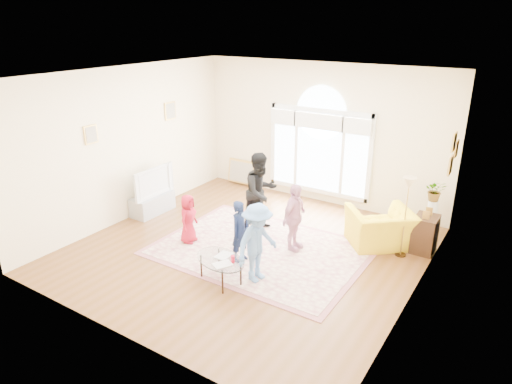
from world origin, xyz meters
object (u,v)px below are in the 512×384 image
Objects in this scene: tv_console at (153,204)px; armchair at (380,228)px; coffee_table at (220,260)px; television at (151,181)px; area_rug at (261,250)px.

tv_console is 0.89× the size of armchair.
coffee_table is 3.18m from armchair.
television reaches higher than armchair.
armchair reaches higher than coffee_table.
area_rug is 1.33m from coffee_table.
television is at bearing -26.88° from armchair.
television is 3.35m from coffee_table.
tv_console is at bearing 176.19° from area_rug.
coffee_table reaches higher than tv_console.
television is 4.91m from armchair.
coffee_table is at bearing 15.48° from armchair.
armchair is (1.77, 2.65, -0.04)m from coffee_table.
area_rug is at bearing 109.83° from coffee_table.
television is at bearing 176.18° from area_rug.
tv_console is (-2.97, 0.20, 0.20)m from area_rug.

